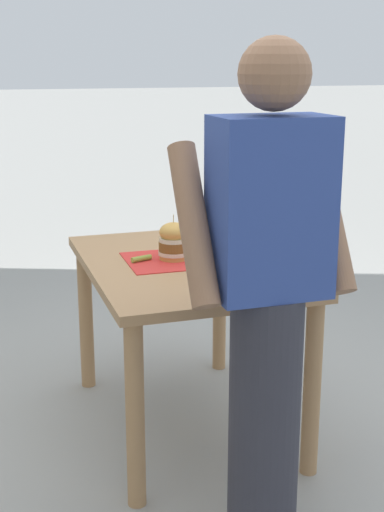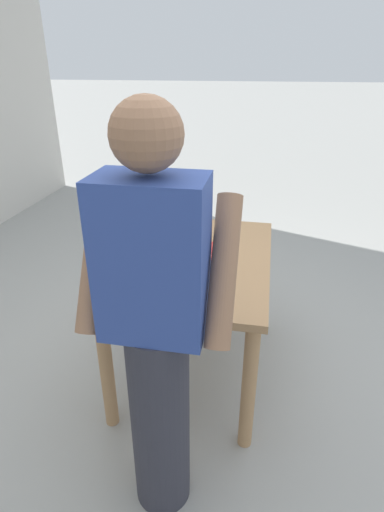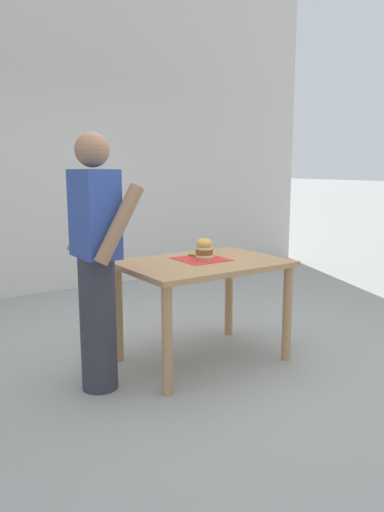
{
  "view_description": "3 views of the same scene",
  "coord_description": "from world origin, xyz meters",
  "px_view_note": "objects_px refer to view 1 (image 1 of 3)",
  "views": [
    {
      "loc": [
        0.87,
        2.84,
        1.62
      ],
      "look_at": [
        0.0,
        0.1,
        0.83
      ],
      "focal_mm": 50.0,
      "sensor_mm": 36.0,
      "label": 1
    },
    {
      "loc": [
        -0.36,
        1.99,
        1.77
      ],
      "look_at": [
        0.0,
        0.1,
        0.83
      ],
      "focal_mm": 28.0,
      "sensor_mm": 36.0,
      "label": 2
    },
    {
      "loc": [
        -2.98,
        2.12,
        1.48
      ],
      "look_at": [
        0.0,
        0.1,
        0.83
      ],
      "focal_mm": 35.0,
      "sensor_mm": 36.0,
      "label": 3
    }
  ],
  "objects_px": {
    "patio_table": "(185,288)",
    "diner_across_table": "(267,298)",
    "pickle_spear": "(141,259)",
    "sandwich": "(174,241)"
  },
  "relations": [
    {
      "from": "sandwich",
      "to": "patio_table",
      "type": "bearing_deg",
      "value": 135.22
    },
    {
      "from": "sandwich",
      "to": "pickle_spear",
      "type": "relative_size",
      "value": 2.11
    },
    {
      "from": "patio_table",
      "to": "diner_across_table",
      "type": "bearing_deg",
      "value": 90.78
    },
    {
      "from": "patio_table",
      "to": "pickle_spear",
      "type": "distance_m",
      "value": 0.23
    },
    {
      "from": "patio_table",
      "to": "diner_across_table",
      "type": "distance_m",
      "value": 0.89
    },
    {
      "from": "sandwich",
      "to": "diner_across_table",
      "type": "bearing_deg",
      "value": 93.25
    },
    {
      "from": "patio_table",
      "to": "pickle_spear",
      "type": "bearing_deg",
      "value": -13.87
    },
    {
      "from": "patio_table",
      "to": "pickle_spear",
      "type": "xyz_separation_m",
      "value": [
        0.18,
        -0.05,
        0.14
      ]
    },
    {
      "from": "sandwich",
      "to": "pickle_spear",
      "type": "bearing_deg",
      "value": -2.52
    },
    {
      "from": "patio_table",
      "to": "pickle_spear",
      "type": "height_order",
      "value": "pickle_spear"
    }
  ]
}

